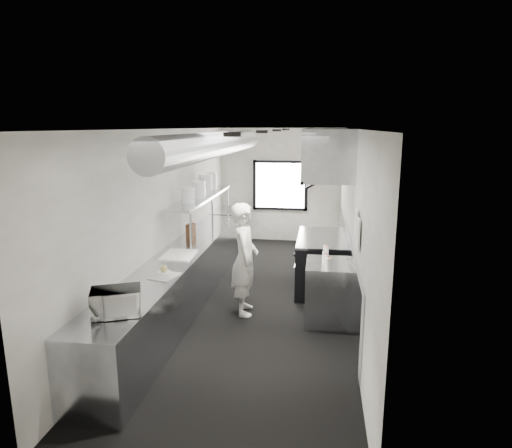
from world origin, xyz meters
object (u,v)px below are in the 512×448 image
(line_cook, at_px, (245,259))
(plate_stack_d, at_px, (212,181))
(exhaust_hood, at_px, (328,153))
(deli_tub_b, at_px, (104,301))
(squeeze_bottle_b, at_px, (326,261))
(squeeze_bottle_d, at_px, (326,253))
(squeeze_bottle_c, at_px, (324,257))
(bottle_station, at_px, (328,292))
(knife_block, at_px, (191,230))
(small_plate, at_px, (164,273))
(squeeze_bottle_a, at_px, (328,264))
(squeeze_bottle_e, at_px, (325,251))
(pass_shelf, at_px, (202,198))
(deli_tub_a, at_px, (110,298))
(microwave, at_px, (116,302))
(plate_stack_b, at_px, (199,190))
(plate_stack_c, at_px, (205,184))
(cutting_board, at_px, (179,255))
(range, at_px, (321,262))
(prep_counter, at_px, (181,280))
(plate_stack_a, at_px, (188,195))
(far_work_table, at_px, (229,228))

(line_cook, relative_size, plate_stack_d, 5.12)
(exhaust_hood, height_order, deli_tub_b, exhaust_hood)
(squeeze_bottle_b, relative_size, squeeze_bottle_d, 0.89)
(line_cook, distance_m, squeeze_bottle_c, 1.21)
(bottle_station, bearing_deg, knife_block, 153.18)
(small_plate, height_order, squeeze_bottle_c, squeeze_bottle_c)
(squeeze_bottle_a, xyz_separation_m, squeeze_bottle_e, (-0.03, 0.62, 0.01))
(pass_shelf, relative_size, deli_tub_b, 22.11)
(deli_tub_a, relative_size, squeeze_bottle_b, 0.79)
(deli_tub_a, bearing_deg, squeeze_bottle_e, 41.37)
(plate_stack_d, bearing_deg, bottle_station, -47.16)
(exhaust_hood, distance_m, microwave, 4.38)
(knife_block, xyz_separation_m, plate_stack_b, (0.11, 0.20, 0.71))
(knife_block, distance_m, plate_stack_c, 1.09)
(bottle_station, height_order, knife_block, knife_block)
(bottle_station, bearing_deg, pass_shelf, 144.01)
(microwave, distance_m, cutting_board, 2.20)
(range, height_order, cutting_board, range)
(exhaust_hood, bearing_deg, range, 180.00)
(exhaust_hood, distance_m, deli_tub_b, 4.38)
(exhaust_hood, distance_m, prep_counter, 3.20)
(small_plate, distance_m, plate_stack_a, 1.92)
(exhaust_hood, relative_size, cutting_board, 3.56)
(far_work_table, bearing_deg, knife_block, -92.87)
(far_work_table, bearing_deg, plate_stack_a, -91.42)
(squeeze_bottle_e, bearing_deg, plate_stack_c, 142.70)
(deli_tub_a, relative_size, plate_stack_a, 0.49)
(cutting_board, height_order, squeeze_bottle_e, squeeze_bottle_e)
(plate_stack_a, xyz_separation_m, squeeze_bottle_c, (2.30, -0.97, -0.71))
(squeeze_bottle_d, bearing_deg, microwave, -133.26)
(range, bearing_deg, cutting_board, -148.05)
(range, height_order, knife_block, knife_block)
(microwave, relative_size, cutting_board, 0.76)
(squeeze_bottle_d, bearing_deg, squeeze_bottle_c, -99.52)
(plate_stack_d, bearing_deg, plate_stack_a, -90.44)
(cutting_board, height_order, plate_stack_b, plate_stack_b)
(far_work_table, bearing_deg, squeeze_bottle_a, -61.77)
(bottle_station, height_order, small_plate, small_plate)
(range, xyz_separation_m, squeeze_bottle_d, (0.08, -1.21, 0.52))
(range, height_order, line_cook, line_cook)
(squeeze_bottle_e, bearing_deg, bottle_station, -79.08)
(microwave, distance_m, squeeze_bottle_c, 3.04)
(line_cook, distance_m, squeeze_bottle_a, 1.35)
(microwave, height_order, deli_tub_b, microwave)
(squeeze_bottle_a, bearing_deg, far_work_table, 118.23)
(plate_stack_b, bearing_deg, knife_block, -118.81)
(line_cook, bearing_deg, squeeze_bottle_e, -93.72)
(squeeze_bottle_a, xyz_separation_m, squeeze_bottle_d, (-0.02, 0.54, 0.00))
(cutting_board, relative_size, squeeze_bottle_e, 3.24)
(far_work_table, distance_m, squeeze_bottle_e, 4.30)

